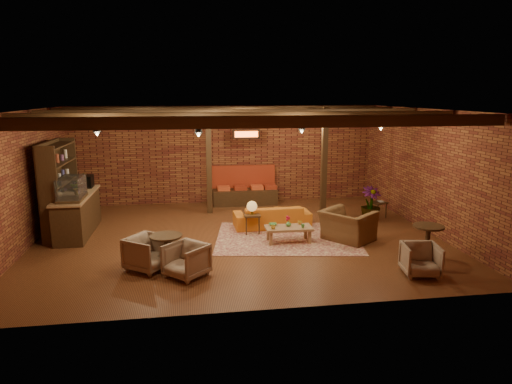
{
  "coord_description": "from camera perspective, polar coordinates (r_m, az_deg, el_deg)",
  "views": [
    {
      "loc": [
        -1.22,
        -11.02,
        3.58
      ],
      "look_at": [
        0.47,
        0.2,
        1.13
      ],
      "focal_mm": 32.0,
      "sensor_mm": 36.0,
      "label": 1
    }
  ],
  "objects": [
    {
      "name": "post_right",
      "position": [
        13.77,
        8.52,
        3.79
      ],
      "size": [
        0.16,
        0.16,
        3.2
      ],
      "primitive_type": "cube",
      "color": "#301F10",
      "rests_on": "ground"
    },
    {
      "name": "ceiling",
      "position": [
        11.09,
        -2.28,
        10.22
      ],
      "size": [
        10.0,
        8.0,
        0.02
      ],
      "primitive_type": "cube",
      "color": "black",
      "rests_on": "wall_back"
    },
    {
      "name": "coffee_table",
      "position": [
        11.23,
        4.04,
        -4.56
      ],
      "size": [
        1.15,
        0.58,
        0.64
      ],
      "rotation": [
        0.0,
        0.0,
        -0.01
      ],
      "color": "olive",
      "rests_on": "floor"
    },
    {
      "name": "ceiling_beams",
      "position": [
        11.1,
        -2.28,
        9.6
      ],
      "size": [
        9.8,
        6.4,
        0.22
      ],
      "primitive_type": null,
      "color": "#301F10",
      "rests_on": "ceiling"
    },
    {
      "name": "wall_back",
      "position": [
        15.2,
        -3.9,
        4.68
      ],
      "size": [
        10.0,
        0.02,
        3.2
      ],
      "primitive_type": "cube",
      "color": "maroon",
      "rests_on": "ground"
    },
    {
      "name": "round_table_left",
      "position": [
        9.74,
        -11.15,
        -6.6
      ],
      "size": [
        0.68,
        0.68,
        0.71
      ],
      "color": "#301F10",
      "rests_on": "floor"
    },
    {
      "name": "side_table_book",
      "position": [
        13.88,
        15.02,
        -1.34
      ],
      "size": [
        0.55,
        0.55,
        0.49
      ],
      "rotation": [
        0.0,
        0.0,
        0.38
      ],
      "color": "#301F10",
      "rests_on": "floor"
    },
    {
      "name": "wall_left",
      "position": [
        11.82,
        -27.09,
        1.19
      ],
      "size": [
        0.02,
        8.0,
        3.2
      ],
      "primitive_type": "cube",
      "color": "maroon",
      "rests_on": "ground"
    },
    {
      "name": "side_table_lamp",
      "position": [
        11.83,
        -0.51,
        -2.11
      ],
      "size": [
        0.42,
        0.42,
        0.86
      ],
      "rotation": [
        0.0,
        0.0,
        -0.02
      ],
      "color": "#301F10",
      "rests_on": "floor"
    },
    {
      "name": "floor",
      "position": [
        11.65,
        -2.15,
        -5.72
      ],
      "size": [
        10.0,
        10.0,
        0.0
      ],
      "primitive_type": "plane",
      "color": "#3F1D0F",
      "rests_on": "ground"
    },
    {
      "name": "post_left",
      "position": [
        13.78,
        -5.91,
        3.86
      ],
      "size": [
        0.16,
        0.16,
        3.2
      ],
      "primitive_type": "cube",
      "color": "#301F10",
      "rests_on": "ground"
    },
    {
      "name": "rug",
      "position": [
        11.64,
        3.9,
        -5.72
      ],
      "size": [
        3.91,
        3.22,
        0.01
      ],
      "primitive_type": "cube",
      "rotation": [
        0.0,
        0.0,
        -0.16
      ],
      "color": "maroon",
      "rests_on": "floor"
    },
    {
      "name": "wall_front",
      "position": [
        7.39,
        1.25,
        -3.35
      ],
      "size": [
        10.0,
        0.02,
        3.2
      ],
      "primitive_type": "cube",
      "color": "maroon",
      "rests_on": "ground"
    },
    {
      "name": "armchair_b",
      "position": [
        9.25,
        -8.72,
        -8.24
      ],
      "size": [
        0.99,
        0.99,
        0.75
      ],
      "primitive_type": "imported",
      "rotation": [
        0.0,
        0.0,
        -0.78
      ],
      "color": "#B4A48C",
      "rests_on": "floor"
    },
    {
      "name": "sofa",
      "position": [
        12.48,
        2.01,
        -3.05
      ],
      "size": [
        2.09,
        0.87,
        0.6
      ],
      "primitive_type": "imported",
      "rotation": [
        0.0,
        0.0,
        3.17
      ],
      "color": "#C9681B",
      "rests_on": "floor"
    },
    {
      "name": "ceiling_spotlights",
      "position": [
        11.11,
        -2.27,
        8.46
      ],
      "size": [
        6.4,
        4.4,
        0.28
      ],
      "primitive_type": null,
      "color": "black",
      "rests_on": "ceiling"
    },
    {
      "name": "wall_right",
      "position": [
        12.81,
        20.63,
        2.51
      ],
      "size": [
        0.02,
        8.0,
        3.2
      ],
      "primitive_type": "cube",
      "color": "maroon",
      "rests_on": "ground"
    },
    {
      "name": "ceiling_pipe",
      "position": [
        12.7,
        -3.08,
        8.88
      ],
      "size": [
        9.6,
        0.12,
        0.12
      ],
      "primitive_type": "cylinder",
      "rotation": [
        0.0,
        1.57,
        0.0
      ],
      "color": "black",
      "rests_on": "ceiling"
    },
    {
      "name": "armchair_right",
      "position": [
        11.52,
        11.41,
        -3.51
      ],
      "size": [
        1.32,
        1.39,
        1.02
      ],
      "primitive_type": "imported",
      "rotation": [
        0.0,
        0.0,
        2.24
      ],
      "color": "brown",
      "rests_on": "floor"
    },
    {
      "name": "armchair_far",
      "position": [
        9.8,
        19.92,
        -7.78
      ],
      "size": [
        0.79,
        0.76,
        0.71
      ],
      "primitive_type": "imported",
      "rotation": [
        0.0,
        0.0,
        -0.17
      ],
      "color": "#B4A48C",
      "rests_on": "floor"
    },
    {
      "name": "service_sign",
      "position": [
        14.29,
        -1.23,
        7.25
      ],
      "size": [
        0.86,
        0.06,
        0.3
      ],
      "primitive_type": "cube",
      "color": "#FF5A19",
      "rests_on": "ceiling"
    },
    {
      "name": "armchair_a",
      "position": [
        9.76,
        -13.36,
        -7.22
      ],
      "size": [
        1.03,
        1.04,
        0.79
      ],
      "primitive_type": "imported",
      "rotation": [
        0.0,
        0.0,
        0.94
      ],
      "color": "#B4A48C",
      "rests_on": "floor"
    },
    {
      "name": "plant_counter",
      "position": [
        12.75,
        -21.0,
        0.7
      ],
      "size": [
        0.35,
        0.39,
        0.3
      ],
      "primitive_type": "imported",
      "color": "#337F33",
      "rests_on": "service_counter"
    },
    {
      "name": "service_counter",
      "position": [
        12.67,
        -21.48,
        -1.35
      ],
      "size": [
        0.8,
        2.5,
        1.6
      ],
      "primitive_type": null,
      "color": "#301F10",
      "rests_on": "ground"
    },
    {
      "name": "banquette",
      "position": [
        15.0,
        -1.42,
        0.34
      ],
      "size": [
        2.1,
        0.7,
        1.0
      ],
      "primitive_type": null,
      "color": "#9B2F19",
      "rests_on": "ground"
    },
    {
      "name": "shelving_hutch",
      "position": [
        12.78,
        -23.27,
        0.45
      ],
      "size": [
        0.52,
        2.0,
        2.4
      ],
      "primitive_type": null,
      "color": "#301F10",
      "rests_on": "ground"
    },
    {
      "name": "plant_tall",
      "position": [
        13.18,
        14.36,
        2.76
      ],
      "size": [
        1.96,
        1.96,
        3.02
      ],
      "primitive_type": "imported",
      "rotation": [
        0.0,
        0.0,
        0.18
      ],
      "color": "#4C7F4C",
      "rests_on": "floor"
    },
    {
      "name": "round_table_right",
      "position": [
        10.7,
        20.69,
        -5.26
      ],
      "size": [
        0.66,
        0.66,
        0.78
      ],
      "color": "#301F10",
      "rests_on": "floor"
    }
  ]
}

